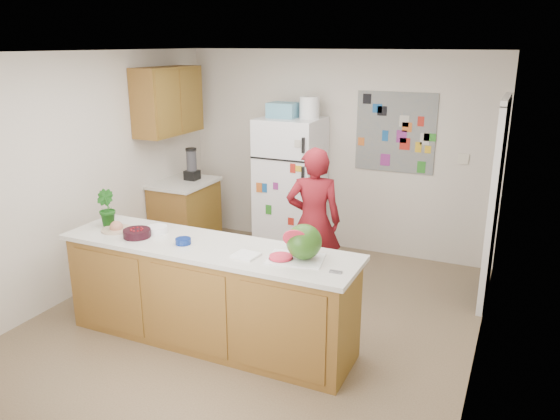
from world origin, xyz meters
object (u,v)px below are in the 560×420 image
at_px(refrigerator, 290,186).
at_px(person, 314,222).
at_px(cherry_bowl, 137,233).
at_px(watermelon, 304,242).

xyz_separation_m(refrigerator, person, (0.72, -1.05, -0.06)).
bearing_deg(refrigerator, cherry_bowl, -99.54).
xyz_separation_m(person, watermelon, (0.42, -1.31, 0.29)).
bearing_deg(cherry_bowl, watermelon, 4.35).
bearing_deg(cherry_bowl, person, 51.52).
xyz_separation_m(person, cherry_bowl, (-1.13, -1.42, 0.17)).
height_order(refrigerator, cherry_bowl, refrigerator).
distance_m(refrigerator, watermelon, 2.62).
bearing_deg(refrigerator, watermelon, -64.21).
distance_m(person, watermelon, 1.40).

